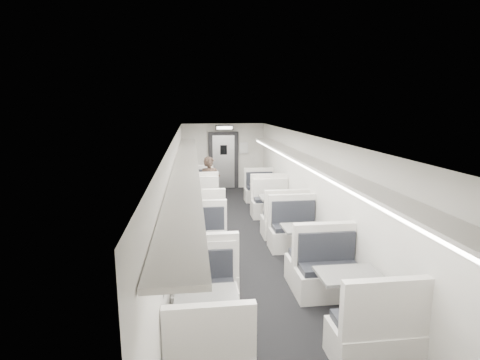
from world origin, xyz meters
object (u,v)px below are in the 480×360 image
object	(u,v)px
booth_left_d	(207,318)
exit_sign	(224,128)
booth_right_c	(305,245)
booth_right_b	(277,211)
booth_right_a	(264,196)
passenger	(210,185)
vestibule_door	(224,161)
booth_left_a	(198,195)
booth_left_b	(199,212)
booth_left_c	(202,256)
booth_right_d	(348,298)

from	to	relation	value
booth_left_d	exit_sign	size ratio (longest dim) A/B	3.18
booth_right_c	booth_right_b	bearing A→B (deg)	90.00
booth_left_d	booth_right_a	world-z (taller)	booth_left_d
booth_left_d	passenger	bearing A→B (deg)	86.78
passenger	vestibule_door	bearing A→B (deg)	72.15
booth_right_b	booth_right_c	world-z (taller)	booth_right_b
booth_left_d	booth_right_a	distance (m)	6.77
booth_left_a	booth_left_b	distance (m)	1.92
booth_left_c	booth_left_d	world-z (taller)	booth_left_c
booth_left_b	passenger	bearing A→B (deg)	75.06
booth_left_c	booth_right_c	xyz separation A→B (m)	(2.00, 0.28, 0.00)
booth_right_a	exit_sign	xyz separation A→B (m)	(-1.00, 2.24, 1.93)
booth_left_c	booth_right_a	distance (m)	4.94
booth_right_a	booth_right_d	xyz separation A→B (m)	(0.00, -6.28, 0.04)
booth_right_a	booth_right_d	distance (m)	6.28
booth_left_b	booth_right_b	size ratio (longest dim) A/B	1.06
booth_left_a	booth_left_d	distance (m)	6.64
vestibule_door	exit_sign	xyz separation A→B (m)	(0.00, -0.49, 1.24)
booth_left_c	booth_left_a	bearing A→B (deg)	90.00
booth_left_c	booth_right_b	distance (m)	3.36
booth_right_d	vestibule_door	distance (m)	9.09
booth_right_a	booth_right_b	distance (m)	1.81
booth_left_d	booth_right_b	bearing A→B (deg)	66.75
booth_left_a	booth_left_d	xyz separation A→B (m)	(0.00, -6.64, -0.03)
booth_left_d	passenger	size ratio (longest dim) A/B	1.20
booth_right_d	booth_left_c	bearing A→B (deg)	138.54
booth_right_d	exit_sign	distance (m)	8.79
booth_left_d	passenger	distance (m)	6.02
booth_right_c	booth_left_d	bearing A→B (deg)	-131.83
booth_right_d	passenger	bearing A→B (deg)	105.99
booth_right_c	exit_sign	size ratio (longest dim) A/B	3.51
booth_left_c	booth_right_d	world-z (taller)	same
passenger	vestibule_door	xyz separation A→B (m)	(0.66, 3.21, 0.22)
booth_left_d	booth_right_d	bearing A→B (deg)	5.44
booth_left_d	booth_right_c	world-z (taller)	booth_right_c
exit_sign	booth_right_d	bearing A→B (deg)	-83.31
booth_left_d	booth_right_d	distance (m)	2.01
booth_left_a	passenger	distance (m)	0.86
booth_right_b	booth_left_d	bearing A→B (deg)	-113.25
booth_right_b	vestibule_door	size ratio (longest dim) A/B	1.04
booth_left_d	passenger	world-z (taller)	passenger
booth_left_a	vestibule_door	distance (m)	2.82
booth_right_a	exit_sign	distance (m)	3.12
booth_left_a	booth_left_c	distance (m)	4.69
booth_right_d	passenger	size ratio (longest dim) A/B	1.33
booth_left_c	vestibule_door	world-z (taller)	vestibule_door
booth_right_b	booth_right_c	distance (m)	2.42
booth_left_b	booth_right_b	xyz separation A→B (m)	(2.00, -0.07, -0.02)
booth_left_d	booth_right_a	xyz separation A→B (m)	(2.00, 6.47, -0.00)
booth_left_c	exit_sign	xyz separation A→B (m)	(1.00, 6.76, 1.89)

